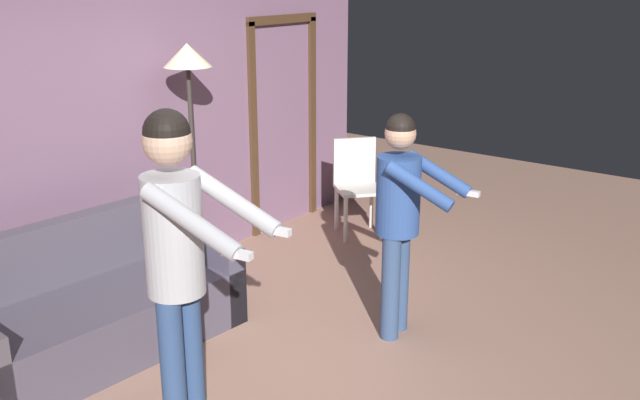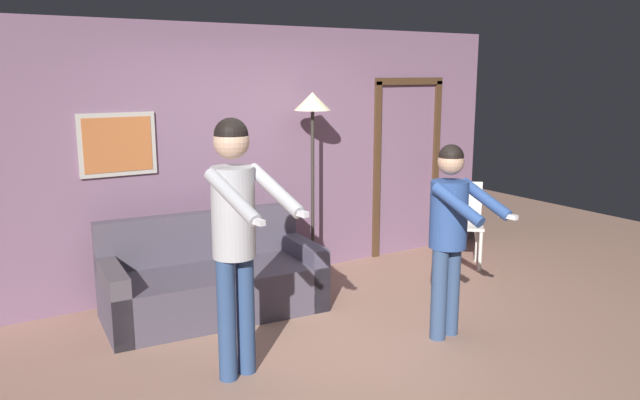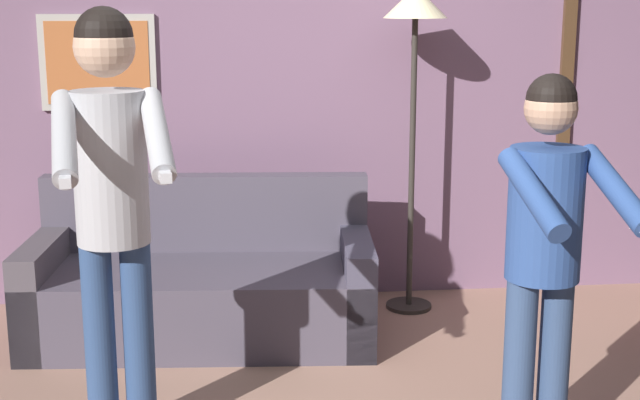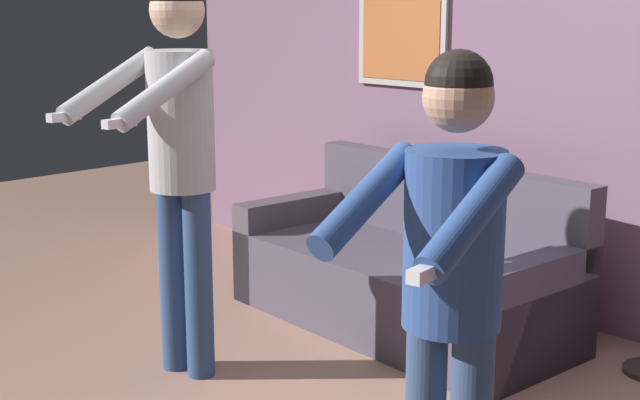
% 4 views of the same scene
% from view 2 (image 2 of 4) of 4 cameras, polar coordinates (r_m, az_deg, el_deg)
% --- Properties ---
extents(ground_plane, '(12.00, 12.00, 0.00)m').
position_cam_2_polar(ground_plane, '(5.11, 2.70, -13.16)').
color(ground_plane, '#A67B67').
extents(back_wall_assembly, '(6.40, 0.10, 2.60)m').
position_cam_2_polar(back_wall_assembly, '(6.37, -6.89, 3.96)').
color(back_wall_assembly, slate).
rests_on(back_wall_assembly, ground_plane).
extents(couch, '(1.96, 0.99, 0.87)m').
position_cam_2_polar(couch, '(5.74, -9.80, -7.50)').
color(couch, '#4F4755').
rests_on(couch, ground_plane).
extents(torchiere_lamp, '(0.38, 0.38, 1.95)m').
position_cam_2_polar(torchiere_lamp, '(6.31, -0.69, 7.29)').
color(torchiere_lamp, '#332D28').
rests_on(torchiere_lamp, ground_plane).
extents(person_standing_left, '(0.51, 0.75, 1.84)m').
position_cam_2_polar(person_standing_left, '(4.29, -7.76, -1.98)').
color(person_standing_left, navy).
rests_on(person_standing_left, ground_plane).
extents(person_standing_right, '(0.49, 0.63, 1.59)m').
position_cam_2_polar(person_standing_right, '(5.06, 11.80, -2.24)').
color(person_standing_right, '#344A71').
rests_on(person_standing_right, ground_plane).
extents(dining_chair_distant, '(0.59, 0.59, 0.93)m').
position_cam_2_polar(dining_chair_distant, '(7.20, 12.92, -1.63)').
color(dining_chair_distant, silver).
rests_on(dining_chair_distant, ground_plane).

